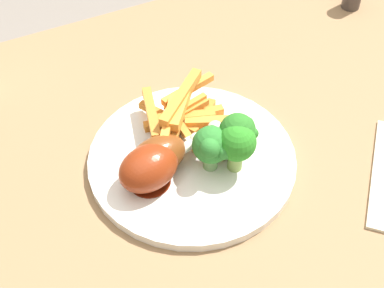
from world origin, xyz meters
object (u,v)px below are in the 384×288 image
(broccoli_floret_front, at_px, (239,133))
(chicken_drumstick_far, at_px, (162,154))
(broccoli_floret_back, at_px, (236,142))
(dining_table, at_px, (163,212))
(broccoli_floret_middle, at_px, (213,147))
(chicken_drumstick_near, at_px, (151,167))
(carrot_fries_pile, at_px, (184,115))
(dinner_plate, at_px, (192,159))

(broccoli_floret_front, height_order, chicken_drumstick_far, broccoli_floret_front)
(broccoli_floret_front, relative_size, broccoli_floret_back, 1.03)
(dining_table, bearing_deg, broccoli_floret_middle, 132.01)
(dining_table, xyz_separation_m, chicken_drumstick_near, (0.02, 0.04, 0.15))
(broccoli_floret_middle, bearing_deg, carrot_fries_pile, -89.71)
(dinner_plate, bearing_deg, chicken_drumstick_far, -0.46)
(broccoli_floret_front, bearing_deg, chicken_drumstick_near, -8.26)
(broccoli_floret_back, xyz_separation_m, chicken_drumstick_far, (0.07, -0.04, -0.02))
(dining_table, relative_size, broccoli_floret_middle, 19.58)
(broccoli_floret_front, height_order, broccoli_floret_middle, broccoli_floret_front)
(dinner_plate, relative_size, broccoli_floret_middle, 4.19)
(broccoli_floret_middle, relative_size, broccoli_floret_back, 0.91)
(dining_table, xyz_separation_m, chicken_drumstick_far, (0.00, 0.02, 0.15))
(broccoli_floret_back, relative_size, carrot_fries_pile, 0.49)
(dining_table, xyz_separation_m, broccoli_floret_front, (-0.08, 0.05, 0.17))
(dinner_plate, distance_m, carrot_fries_pile, 0.05)
(dining_table, bearing_deg, chicken_drumstick_far, 78.16)
(dinner_plate, bearing_deg, broccoli_floret_middle, 113.32)
(chicken_drumstick_near, relative_size, chicken_drumstick_far, 0.91)
(broccoli_floret_back, bearing_deg, dinner_plate, -44.87)
(broccoli_floret_front, relative_size, chicken_drumstick_far, 0.52)
(broccoli_floret_back, bearing_deg, chicken_drumstick_far, -25.97)
(chicken_drumstick_near, bearing_deg, broccoli_floret_front, 171.74)
(broccoli_floret_front, relative_size, chicken_drumstick_near, 0.57)
(chicken_drumstick_near, distance_m, chicken_drumstick_far, 0.02)
(broccoli_floret_middle, height_order, chicken_drumstick_far, broccoli_floret_middle)
(dinner_plate, xyz_separation_m, chicken_drumstick_near, (0.06, 0.01, 0.03))
(broccoli_floret_back, bearing_deg, broccoli_floret_middle, -18.56)
(carrot_fries_pile, xyz_separation_m, chicken_drumstick_far, (0.05, 0.05, -0.00))
(broccoli_floret_front, bearing_deg, carrot_fries_pile, -65.21)
(dinner_plate, bearing_deg, broccoli_floret_front, 148.79)
(chicken_drumstick_far, bearing_deg, broccoli_floret_front, 161.65)
(dining_table, bearing_deg, carrot_fries_pile, -153.50)
(dinner_plate, relative_size, broccoli_floret_front, 3.70)
(broccoli_floret_front, relative_size, carrot_fries_pile, 0.51)
(carrot_fries_pile, bearing_deg, dinner_plate, 75.61)
(broccoli_floret_back, distance_m, chicken_drumstick_far, 0.09)
(dining_table, bearing_deg, chicken_drumstick_near, 56.57)
(dining_table, distance_m, carrot_fries_pile, 0.16)
(broccoli_floret_middle, height_order, chicken_drumstick_near, broccoli_floret_middle)
(broccoli_floret_middle, height_order, broccoli_floret_back, broccoli_floret_back)
(dining_table, relative_size, broccoli_floret_front, 17.30)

